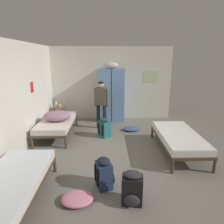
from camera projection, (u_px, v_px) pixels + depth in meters
ground_plane at (112, 153)px, 4.80m from camera, size 9.31×9.31×0.00m
room_backdrop at (68, 91)px, 5.65m from camera, size 4.39×5.88×2.60m
locker_bank at (111, 94)px, 7.08m from camera, size 0.90×0.55×2.07m
shelf_unit at (59, 112)px, 7.05m from camera, size 0.38×0.30×0.57m
bed_left_rear at (57, 123)px, 5.85m from camera, size 0.90×1.90×0.49m
bed_left_front at (10, 183)px, 3.04m from camera, size 0.90×1.90×0.49m
bed_right at (179, 137)px, 4.78m from camera, size 0.90×1.90×0.49m
bedding_heap at (57, 116)px, 5.66m from camera, size 0.76×0.61×0.28m
person_traveler at (101, 101)px, 6.28m from camera, size 0.46×0.29×1.51m
water_bottle at (56, 104)px, 6.99m from camera, size 0.07×0.07×0.20m
lotion_bottle at (60, 105)px, 6.94m from camera, size 0.06×0.06×0.15m
backpack_black at (132, 189)px, 3.11m from camera, size 0.35×0.37×0.55m
backpack_teal at (104, 128)px, 5.77m from camera, size 0.42×0.41×0.55m
backpack_navy at (104, 173)px, 3.51m from camera, size 0.39×0.38×0.55m
clothes_pile_pink at (77, 199)px, 3.18m from camera, size 0.52×0.42×0.12m
clothes_pile_denim at (131, 129)px, 6.28m from camera, size 0.52×0.38×0.12m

